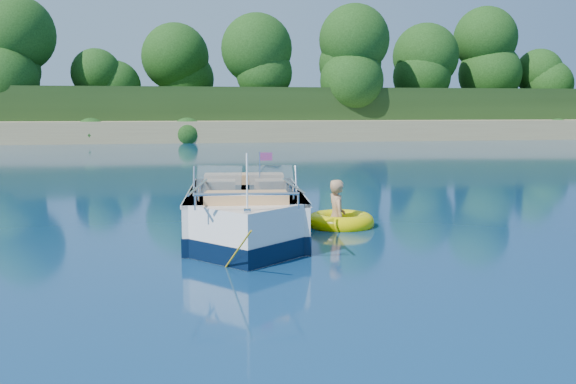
% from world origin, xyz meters
% --- Properties ---
extents(ground, '(160.00, 160.00, 0.00)m').
position_xyz_m(ground, '(0.00, 0.00, 0.00)').
color(ground, '#0A254C').
rests_on(ground, ground).
extents(shoreline, '(170.00, 59.00, 6.00)m').
position_xyz_m(shoreline, '(0.00, 63.77, 0.98)').
color(shoreline, '#937F55').
rests_on(shoreline, ground).
extents(treeline, '(150.00, 7.12, 8.19)m').
position_xyz_m(treeline, '(0.04, 41.01, 5.55)').
color(treeline, black).
rests_on(treeline, ground).
extents(motorboat, '(2.52, 5.98, 1.99)m').
position_xyz_m(motorboat, '(0.23, 0.88, 0.39)').
color(motorboat, white).
rests_on(motorboat, ground).
extents(tow_tube, '(1.46, 1.46, 0.37)m').
position_xyz_m(tow_tube, '(2.31, 1.74, 0.10)').
color(tow_tube, '#E8D600').
rests_on(tow_tube, ground).
extents(boy, '(0.43, 0.88, 1.69)m').
position_xyz_m(boy, '(2.19, 1.68, 0.00)').
color(boy, tan).
rests_on(boy, ground).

